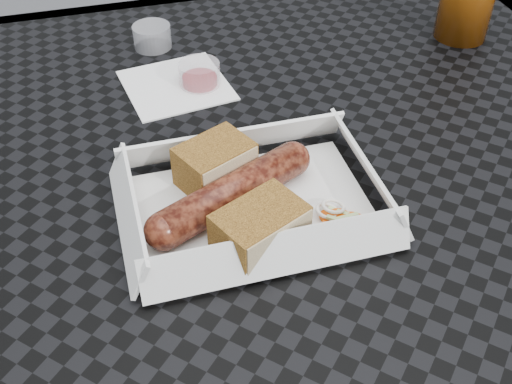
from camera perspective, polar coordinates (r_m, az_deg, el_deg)
The scene contains 9 objects.
patio_table at distance 0.76m, azimuth 5.43°, elevation 0.22°, with size 0.80×0.80×0.74m.
food_tray at distance 0.62m, azimuth -0.25°, elevation -1.34°, with size 0.22×0.15×0.00m, color white.
bratwurst at distance 0.60m, azimuth -2.14°, elevation -0.07°, with size 0.18×0.10×0.04m.
bread_near at distance 0.63m, azimuth -3.67°, elevation 2.49°, with size 0.07×0.05×0.04m, color #8D5F23.
bread_far at distance 0.57m, azimuth 0.35°, elevation -3.21°, with size 0.08×0.05×0.04m, color #8D5F23.
veg_garnish at distance 0.61m, azimuth 7.32°, elevation -2.21°, with size 0.03×0.03×0.00m.
napkin at distance 0.80m, azimuth -7.10°, elevation 9.39°, with size 0.12×0.12×0.00m, color white.
condiment_cup_sauce at distance 0.79m, azimuth -5.05°, elevation 10.36°, with size 0.05×0.05×0.03m, color maroon.
condiment_cup_empty at distance 0.88m, azimuth -9.22°, elevation 13.49°, with size 0.05×0.05×0.03m, color silver.
Camera 1 is at (-0.22, -0.53, 1.17)m, focal length 45.00 mm.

